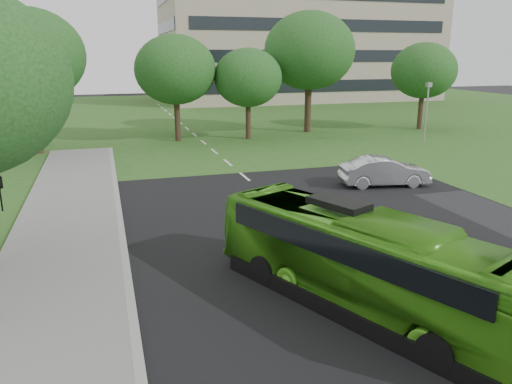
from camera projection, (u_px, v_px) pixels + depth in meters
ground at (367, 279)px, 15.44m from camera, size 160.00×160.00×0.00m
street_surfaces at (207, 150)px, 36.30m from camera, size 120.00×120.00×0.15m
office_building at (298, 15)px, 75.39m from camera, size 40.10×20.10×25.00m
tree_park_a at (29, 56)px, 33.39m from camera, size 7.37×7.37×9.80m
tree_park_b at (175, 70)px, 38.65m from camera, size 6.30×6.30×8.26m
tree_park_c at (248, 78)px, 39.76m from camera, size 5.46×5.46×7.25m
tree_park_d at (309, 51)px, 42.94m from camera, size 7.83×7.83×10.35m
tree_park_e at (424, 71)px, 45.05m from camera, size 5.84×5.84×7.79m
bus at (364, 262)px, 13.44m from camera, size 5.92×9.68×2.67m
sedan at (384, 171)px, 26.29m from camera, size 4.87×2.41×1.53m
camera_pole at (427, 105)px, 37.57m from camera, size 0.48×0.45×4.70m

